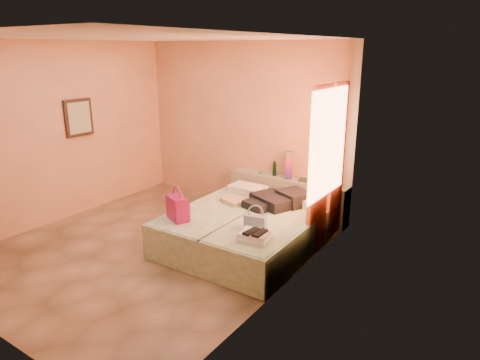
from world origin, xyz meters
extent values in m
plane|color=tan|center=(0.00, 0.00, 0.00)|extent=(4.50, 4.50, 0.00)
cube|color=#E3A879|center=(0.00, 2.25, 1.40)|extent=(4.00, 0.02, 2.80)
cube|color=#E3A879|center=(-2.00, 0.00, 1.40)|extent=(0.02, 4.50, 2.80)
cube|color=#E3A879|center=(2.00, 0.00, 1.40)|extent=(0.02, 4.50, 2.80)
cube|color=silver|center=(0.00, 0.00, 2.80)|extent=(4.00, 4.50, 0.02)
cube|color=beige|center=(1.98, 1.25, 1.50)|extent=(0.02, 1.10, 1.40)
cube|color=#D35532|center=(1.94, 1.10, 1.15)|extent=(0.05, 0.55, 2.20)
cube|color=#D35532|center=(1.94, 1.70, 1.15)|extent=(0.05, 0.45, 2.20)
cube|color=#301D15|center=(-1.97, 0.40, 1.60)|extent=(0.04, 0.50, 0.60)
cube|color=#C98C43|center=(1.55, 2.22, 1.45)|extent=(0.25, 0.04, 0.30)
cube|color=gray|center=(0.98, 2.10, 0.33)|extent=(2.05, 0.30, 0.65)
cube|color=beige|center=(0.60, 0.67, 0.25)|extent=(0.93, 2.01, 0.50)
cube|color=beige|center=(1.50, 0.69, 0.25)|extent=(0.93, 2.01, 0.50)
cylinder|color=#14371C|center=(0.72, 2.10, 0.77)|extent=(0.08, 0.08, 0.24)
cube|color=#9F1356|center=(1.00, 2.08, 0.87)|extent=(0.13, 0.13, 0.45)
cylinder|color=#46805E|center=(0.48, 2.09, 0.66)|extent=(0.13, 0.13, 0.03)
cube|color=#22402A|center=(1.29, 2.11, 0.67)|extent=(0.23, 0.18, 0.03)
cube|color=white|center=(1.76, 2.08, 0.77)|extent=(0.21, 0.21, 0.23)
cube|color=#9F1356|center=(0.43, 0.05, 0.66)|extent=(0.40, 0.32, 0.33)
cube|color=tan|center=(0.69, 0.99, 0.53)|extent=(0.42, 0.38, 0.06)
cube|color=black|center=(1.27, 1.21, 0.60)|extent=(0.83, 0.83, 0.20)
cube|color=#40589B|center=(1.44, 0.36, 0.59)|extent=(0.30, 0.17, 0.18)
cube|color=white|center=(1.62, 0.06, 0.55)|extent=(0.39, 0.35, 0.10)
cube|color=black|center=(1.64, 0.05, 0.61)|extent=(0.20, 0.25, 0.02)
camera|label=1|loc=(4.06, -3.86, 2.66)|focal=32.00mm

